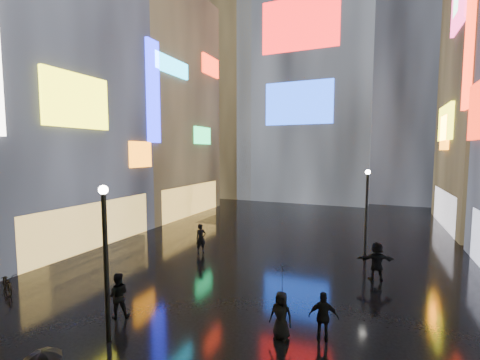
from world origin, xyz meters
The scene contains 15 objects.
ground centered at (0.00, 20.00, 0.00)m, with size 140.00×140.00×0.00m, color black.
building_left_mid centered at (-15.98, 14.01, 11.97)m, with size 10.28×12.70×24.00m.
building_left_far centered at (-15.98, 26.00, 10.98)m, with size 10.28×12.00×22.00m.
tower_main centered at (-3.00, 43.97, 21.01)m, with size 16.00×14.20×42.00m.
tower_flank_right centered at (9.00, 46.00, 17.00)m, with size 12.00×12.00×34.00m, color black.
tower_flank_left centered at (-14.00, 42.00, 13.00)m, with size 10.00×10.00×26.00m, color black.
lamp_near centered at (-2.41, 6.48, 2.94)m, with size 0.30×0.30×5.20m.
lamp_far centered at (5.18, 19.45, 2.94)m, with size 0.30×0.30×5.20m.
pedestrian_1 centered at (-3.24, 7.78, 0.86)m, with size 0.83×0.65×1.71m, color black.
pedestrian_3 centered at (4.15, 9.26, 0.83)m, with size 0.97×0.40×1.65m, color black.
pedestrian_4 centered at (2.82, 8.86, 0.80)m, with size 0.78×0.51×1.60m, color black.
pedestrian_5 centered at (5.79, 15.43, 0.94)m, with size 1.75×0.56×1.89m, color black.
pedestrian_6 centered at (-4.27, 15.87, 0.90)m, with size 0.65×0.43×1.79m, color black.
umbrella_2 centered at (2.82, 8.86, 2.06)m, with size 1.01×1.03×0.93m, color black.
bicycle centered at (-9.41, 7.55, 0.43)m, with size 0.58×1.65×0.87m, color black.
Camera 1 is at (5.55, -1.17, 6.26)m, focal length 24.00 mm.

